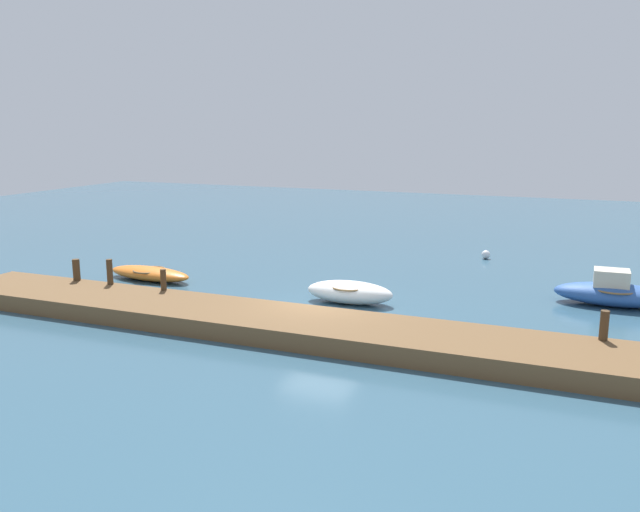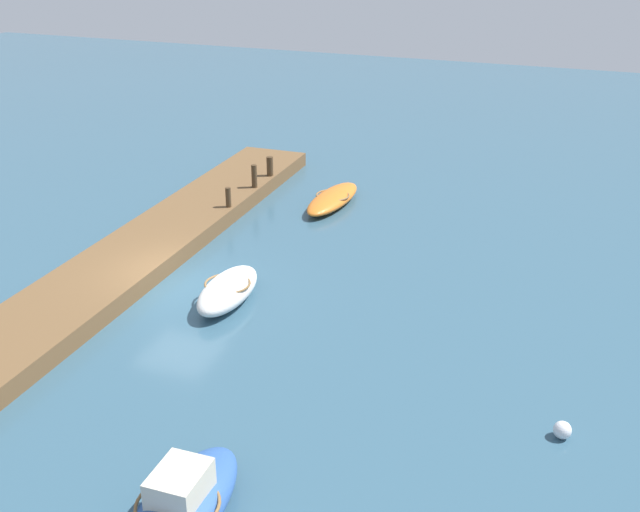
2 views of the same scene
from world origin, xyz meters
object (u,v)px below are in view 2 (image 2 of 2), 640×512
Objects in this scene: rowboat_white at (228,290)px; mooring_post_mid_east at (228,197)px; mooring_post_west at (270,166)px; marker_buoy at (562,430)px; rowboat_orange at (333,199)px; mooring_post_mid_west at (254,176)px; motorboat_blue at (179,510)px.

rowboat_white is 4.27× the size of mooring_post_mid_east.
mooring_post_west is 4.03m from mooring_post_mid_east.
marker_buoy is (13.64, 13.25, -0.80)m from mooring_post_west.
marker_buoy is (3.45, 10.28, -0.22)m from rowboat_white.
rowboat_orange is 16.14m from marker_buoy.
mooring_post_west reaches higher than rowboat_white.
mooring_post_mid_east is (2.42, 0.00, -0.09)m from mooring_post_mid_west.
mooring_post_mid_west reaches higher than mooring_post_west.
rowboat_orange reaches higher than marker_buoy.
rowboat_orange is at bearing 72.68° from mooring_post_west.
rowboat_white is 9.09m from mooring_post_mid_west.
motorboat_blue is (18.27, 3.15, 0.20)m from rowboat_orange.
motorboat_blue reaches higher than marker_buoy.
mooring_post_mid_east is at bearing -155.85° from rowboat_white.
mooring_post_west reaches higher than marker_buoy.
mooring_post_mid_west is 1.23× the size of mooring_post_mid_east.
marker_buoy is (9.60, 13.25, -0.78)m from mooring_post_mid_east.
marker_buoy is at bearing 43.09° from rowboat_orange.
marker_buoy is at bearing 47.78° from mooring_post_mid_west.
rowboat_white is at bearing -160.05° from motorboat_blue.
rowboat_white reaches higher than marker_buoy.
rowboat_white reaches higher than rowboat_orange.
rowboat_orange is 3.36m from mooring_post_mid_west.
marker_buoy is at bearing 69.83° from rowboat_white.
rowboat_white is (9.18, -0.24, 0.14)m from rowboat_orange.
motorboat_blue is 9.92× the size of marker_buoy.
motorboat_blue is at bearing 14.38° from rowboat_orange.
rowboat_orange is 4.97× the size of mooring_post_west.
rowboat_orange is 18.54m from motorboat_blue.
mooring_post_mid_east reaches higher than rowboat_white.
mooring_post_mid_west is (1.61, 0.00, 0.06)m from mooring_post_west.
marker_buoy is at bearing 44.18° from mooring_post_west.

